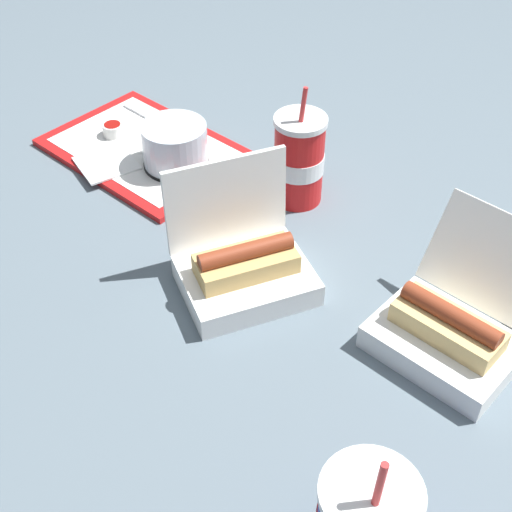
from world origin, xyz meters
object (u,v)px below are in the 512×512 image
cake_container (175,147)px  clamshell_hotdog_front (451,329)px  soda_cup_left (299,160)px  plastic_fork (143,114)px  ketchup_cup (113,129)px  food_tray (145,150)px  clamshell_hotdog_back (244,266)px

cake_container → clamshell_hotdog_front: size_ratio=0.48×
cake_container → soda_cup_left: (0.23, 0.04, 0.03)m
cake_container → clamshell_hotdog_front: bearing=-15.7°
plastic_fork → clamshell_hotdog_front: (0.75, -0.27, 0.02)m
clamshell_hotdog_front → ketchup_cup: bearing=166.2°
food_tray → ketchup_cup: bearing=177.9°
ketchup_cup → food_tray: bearing=-2.1°
ketchup_cup → plastic_fork: 0.09m
ketchup_cup → soda_cup_left: (0.40, 0.02, 0.06)m
food_tray → soda_cup_left: size_ratio=1.85×
food_tray → soda_cup_left: bearing=3.9°
food_tray → ketchup_cup: size_ratio=10.35×
ketchup_cup → plastic_fork: (0.00, 0.09, -0.01)m
plastic_fork → soda_cup_left: size_ratio=0.49×
food_tray → ketchup_cup: (-0.08, 0.00, 0.02)m
cake_container → ketchup_cup: (-0.17, 0.02, -0.03)m
clamshell_hotdog_back → clamshell_hotdog_front: (0.31, 0.04, -0.00)m
plastic_fork → cake_container: bearing=-21.5°
clamshell_hotdog_back → soda_cup_left: size_ratio=1.13×
plastic_fork → clamshell_hotdog_front: clamshell_hotdog_front is taller
ketchup_cup → clamshell_hotdog_back: 0.49m
cake_container → clamshell_hotdog_front: (0.58, -0.16, -0.01)m
cake_container → clamshell_hotdog_back: 0.34m
cake_container → clamshell_hotdog_back: (0.27, -0.20, -0.01)m
food_tray → clamshell_hotdog_back: size_ratio=1.64×
clamshell_hotdog_back → clamshell_hotdog_front: size_ratio=1.00×
ketchup_cup → clamshell_hotdog_back: clamshell_hotdog_back is taller
cake_container → clamshell_hotdog_back: bearing=-36.8°
food_tray → clamshell_hotdog_back: 0.42m
plastic_fork → clamshell_hotdog_front: bearing=-7.5°
clamshell_hotdog_back → soda_cup_left: soda_cup_left is taller
food_tray → clamshell_hotdog_front: clamshell_hotdog_front is taller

